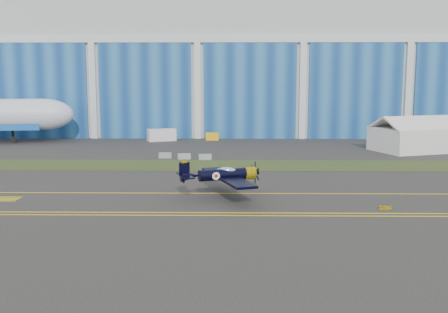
{
  "coord_description": "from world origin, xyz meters",
  "views": [
    {
      "loc": [
        7.28,
        -61.21,
        12.34
      ],
      "look_at": [
        6.29,
        1.95,
        3.07
      ],
      "focal_mm": 42.0,
      "sensor_mm": 36.0,
      "label": 1
    }
  ],
  "objects_px": {
    "shipping_container": "(162,135)",
    "tent": "(415,133)",
    "tug": "(212,136)",
    "warbird": "(223,175)"
  },
  "relations": [
    {
      "from": "warbird",
      "to": "tent",
      "type": "xyz_separation_m",
      "value": [
        32.83,
        36.97,
        0.63
      ]
    },
    {
      "from": "shipping_container",
      "to": "tug",
      "type": "height_order",
      "value": "shipping_container"
    },
    {
      "from": "tent",
      "to": "tug",
      "type": "bearing_deg",
      "value": 136.22
    },
    {
      "from": "shipping_container",
      "to": "tent",
      "type": "bearing_deg",
      "value": -39.65
    },
    {
      "from": "warbird",
      "to": "shipping_container",
      "type": "distance_m",
      "value": 53.45
    },
    {
      "from": "tent",
      "to": "tug",
      "type": "xyz_separation_m",
      "value": [
        -35.91,
        16.35,
        -2.33
      ]
    },
    {
      "from": "tug",
      "to": "tent",
      "type": "bearing_deg",
      "value": -23.17
    },
    {
      "from": "tent",
      "to": "shipping_container",
      "type": "relative_size",
      "value": 2.81
    },
    {
      "from": "tent",
      "to": "shipping_container",
      "type": "xyz_separation_m",
      "value": [
        -46.21,
        14.77,
        -1.89
      ]
    },
    {
      "from": "tent",
      "to": "shipping_container",
      "type": "bearing_deg",
      "value": 142.98
    }
  ]
}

